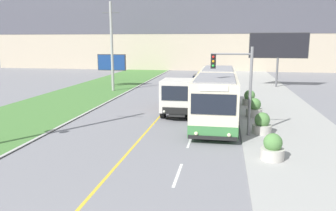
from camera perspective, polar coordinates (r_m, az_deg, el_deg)
The scene contains 12 objects.
apartment_block_background at distance 63.43m, azimuth 6.02°, elevation 14.77°, with size 80.00×8.04×18.65m.
city_bus at distance 22.96m, azimuth 8.45°, elevation 1.89°, with size 2.74×12.62×3.23m.
dump_truck at distance 23.44m, azimuth 2.25°, elevation 1.48°, with size 2.51×6.51×2.69m.
car_distant at distance 38.24m, azimuth 5.60°, elevation 4.21°, with size 1.80×4.30×1.45m.
utility_pole_far at distance 35.54m, azimuth -9.76°, elevation 10.06°, with size 1.80×0.28×9.29m.
traffic_light_mast at distance 18.47m, azimuth 12.00°, elevation 4.45°, with size 2.28×0.32×5.00m.
billboard_large at distance 39.67m, azimuth 18.70°, elevation 9.67°, with size 6.52×0.24×6.22m.
billboard_small at distance 38.98m, azimuth -9.78°, elevation 7.21°, with size 3.37×0.24×3.79m.
planter_round_near at distance 15.43m, azimuth 17.75°, elevation -7.08°, with size 1.04×1.04×1.20m.
planter_round_second at distance 19.52m, azimuth 16.05°, elevation -3.16°, with size 1.07×1.07×1.22m.
planter_round_third at distance 23.66m, azimuth 14.78°, elevation -0.51°, with size 1.12×1.12×1.32m.
planter_round_far at distance 27.86m, azimuth 13.99°, elevation 1.20°, with size 1.11×1.11×1.26m.
Camera 1 is at (4.50, -4.48, 5.31)m, focal length 35.00 mm.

